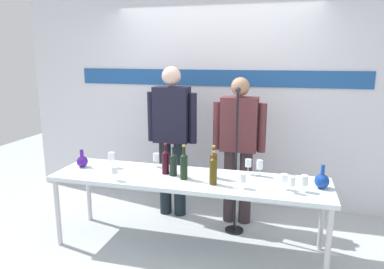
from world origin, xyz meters
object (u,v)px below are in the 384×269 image
at_px(wine_glass_right_4, 243,178).
at_px(display_table, 188,182).
at_px(wine_glass_left_0, 115,170).
at_px(wine_bottle_1, 213,170).
at_px(wine_glass_left_2, 156,158).
at_px(wine_bottle_0, 166,161).
at_px(wine_glass_left_1, 111,157).
at_px(microphone_stand, 235,185).
at_px(wine_glass_right_1, 260,165).
at_px(wine_bottle_4, 173,163).
at_px(wine_glass_right_2, 248,163).
at_px(decanter_blue_right, 322,181).
at_px(wine_glass_right_5, 284,178).
at_px(decanter_blue_left, 82,161).
at_px(wine_bottle_3, 184,165).
at_px(wine_glass_right_0, 304,181).
at_px(wine_bottle_2, 214,164).
at_px(presenter_right, 239,142).
at_px(wine_glass_right_3, 292,182).
at_px(presenter_left, 172,132).

bearing_deg(wine_glass_right_4, display_table, 164.27).
bearing_deg(wine_glass_left_0, wine_bottle_1, 8.51).
bearing_deg(wine_glass_left_2, wine_bottle_0, -47.21).
distance_m(wine_glass_left_1, microphone_stand, 1.35).
xyz_separation_m(wine_glass_right_1, microphone_stand, (-0.26, 0.23, -0.32)).
bearing_deg(wine_bottle_4, wine_glass_right_2, 17.18).
xyz_separation_m(wine_bottle_1, wine_glass_right_4, (0.27, -0.03, -0.04)).
distance_m(decanter_blue_right, wine_glass_right_5, 0.35).
xyz_separation_m(decanter_blue_left, wine_bottle_3, (1.15, -0.09, 0.07)).
xyz_separation_m(wine_glass_left_2, wine_glass_right_4, (0.96, -0.39, -0.01)).
xyz_separation_m(wine_bottle_1, wine_glass_left_0, (-0.92, -0.14, -0.04)).
height_order(wine_glass_right_4, microphone_stand, microphone_stand).
xyz_separation_m(decanter_blue_right, wine_glass_right_0, (-0.16, -0.13, 0.03)).
height_order(decanter_blue_right, wine_bottle_2, wine_bottle_2).
height_order(wine_bottle_3, wine_glass_left_2, wine_bottle_3).
relative_size(wine_bottle_3, wine_glass_left_1, 2.06).
bearing_deg(wine_glass_right_0, wine_glass_left_2, 167.40).
bearing_deg(wine_bottle_1, wine_glass_right_2, 52.42).
xyz_separation_m(presenter_right, microphone_stand, (0.01, -0.25, -0.42)).
distance_m(display_table, wine_glass_left_0, 0.71).
bearing_deg(wine_glass_left_1, wine_bottle_4, -6.38).
relative_size(wine_bottle_3, wine_bottle_4, 1.18).
bearing_deg(wine_glass_left_0, wine_glass_right_1, 20.26).
bearing_deg(wine_glass_left_1, wine_glass_left_0, -58.27).
xyz_separation_m(wine_bottle_2, wine_bottle_4, (-0.40, -0.03, -0.02)).
distance_m(display_table, wine_glass_right_4, 0.59).
distance_m(wine_bottle_0, wine_glass_right_5, 1.16).
relative_size(decanter_blue_right, wine_glass_right_0, 1.46).
bearing_deg(wine_bottle_0, wine_glass_right_3, -9.63).
relative_size(decanter_blue_left, presenter_right, 0.11).
height_order(presenter_right, wine_glass_left_2, presenter_right).
distance_m(decanter_blue_left, decanter_blue_right, 2.40).
xyz_separation_m(presenter_right, wine_glass_right_4, (0.16, -0.86, -0.11)).
relative_size(decanter_blue_left, microphone_stand, 0.12).
distance_m(wine_bottle_3, wine_glass_right_5, 0.93).
relative_size(wine_glass_right_2, wine_glass_right_5, 1.12).
relative_size(presenter_right, wine_bottle_0, 5.35).
distance_m(wine_glass_right_1, microphone_stand, 0.47).
relative_size(wine_glass_right_2, wine_glass_right_4, 1.13).
height_order(wine_bottle_4, wine_glass_right_0, wine_bottle_4).
bearing_deg(wine_glass_right_2, wine_glass_right_4, -90.61).
xyz_separation_m(presenter_right, wine_glass_right_2, (0.16, -0.47, -0.10)).
distance_m(decanter_blue_right, wine_glass_right_3, 0.32).
relative_size(wine_glass_right_1, wine_glass_right_4, 1.17).
xyz_separation_m(display_table, wine_glass_right_2, (0.55, 0.24, 0.17)).
xyz_separation_m(presenter_left, wine_glass_right_2, (0.94, -0.47, -0.17)).
bearing_deg(wine_bottle_2, wine_glass_right_4, -33.38).
height_order(display_table, presenter_right, presenter_right).
bearing_deg(wine_glass_left_0, wine_bottle_0, 38.41).
bearing_deg(wine_glass_right_3, microphone_stand, 132.96).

